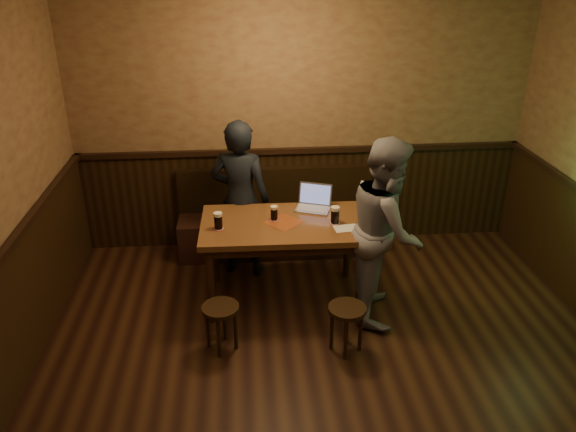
% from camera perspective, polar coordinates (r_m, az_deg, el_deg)
% --- Properties ---
extents(room, '(5.04, 6.04, 2.84)m').
position_cam_1_polar(room, '(3.80, 6.02, -5.61)').
color(room, black).
rests_on(room, ground).
extents(bench, '(2.20, 0.50, 0.95)m').
position_cam_1_polar(bench, '(6.40, -1.14, -0.95)').
color(bench, black).
rests_on(bench, ground).
extents(pub_table, '(1.57, 0.92, 0.84)m').
position_cam_1_polar(pub_table, '(5.33, -0.45, -1.70)').
color(pub_table, brown).
rests_on(pub_table, ground).
extents(stool_left, '(0.37, 0.37, 0.43)m').
position_cam_1_polar(stool_left, '(4.88, -6.84, -9.94)').
color(stool_left, black).
rests_on(stool_left, ground).
extents(stool_right, '(0.38, 0.38, 0.44)m').
position_cam_1_polar(stool_right, '(4.85, 5.99, -10.06)').
color(stool_right, black).
rests_on(stool_right, ground).
extents(pint_left, '(0.10, 0.10, 0.16)m').
position_cam_1_polar(pint_left, '(5.16, -7.11, -0.48)').
color(pint_left, maroon).
rests_on(pint_left, pub_table).
extents(pint_mid, '(0.09, 0.09, 0.14)m').
position_cam_1_polar(pint_mid, '(5.30, -1.42, 0.31)').
color(pint_mid, maroon).
rests_on(pint_mid, pub_table).
extents(pint_right, '(0.11, 0.11, 0.17)m').
position_cam_1_polar(pint_right, '(5.25, 4.79, 0.10)').
color(pint_right, maroon).
rests_on(pint_right, pub_table).
extents(laptop, '(0.40, 0.36, 0.23)m').
position_cam_1_polar(laptop, '(5.56, 2.64, 1.40)').
color(laptop, silver).
rests_on(laptop, pub_table).
extents(menu, '(0.24, 0.17, 0.00)m').
position_cam_1_polar(menu, '(5.19, 5.91, -1.24)').
color(menu, silver).
rests_on(menu, pub_table).
extents(person_suit, '(0.70, 0.56, 1.68)m').
position_cam_1_polar(person_suit, '(5.76, -4.85, 1.68)').
color(person_suit, black).
rests_on(person_suit, ground).
extents(person_grey, '(0.82, 0.96, 1.73)m').
position_cam_1_polar(person_grey, '(5.15, 9.94, -1.39)').
color(person_grey, gray).
rests_on(person_grey, ground).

